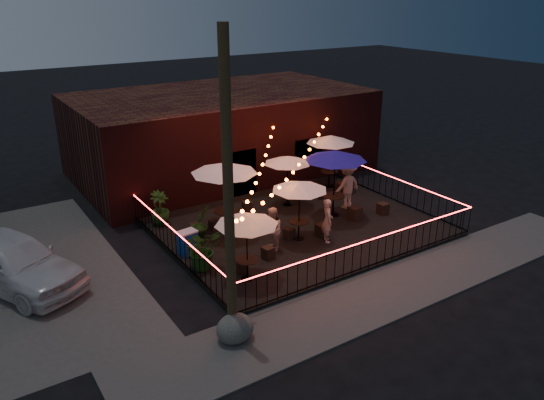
{
  "coord_description": "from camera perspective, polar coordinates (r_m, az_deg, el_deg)",
  "views": [
    {
      "loc": [
        -10.98,
        -13.1,
        8.62
      ],
      "look_at": [
        -1.12,
        2.07,
        1.44
      ],
      "focal_mm": 35.0,
      "sensor_mm": 36.0,
      "label": 1
    }
  ],
  "objects": [
    {
      "name": "patron_b",
      "position": [
        18.26,
        0.05,
        -3.21
      ],
      "size": [
        0.81,
        0.92,
        1.59
      ],
      "primitive_type": "imported",
      "rotation": [
        0.0,
        0.0,
        -1.88
      ],
      "color": "beige",
      "rests_on": "patio"
    },
    {
      "name": "cafe_table_4",
      "position": [
        20.74,
        6.84,
        4.71
      ],
      "size": [
        2.55,
        2.55,
        2.72
      ],
      "rotation": [
        0.0,
        0.0,
        -0.03
      ],
      "color": "black",
      "rests_on": "patio"
    },
    {
      "name": "cafe_table_3",
      "position": [
        21.8,
        1.68,
        4.28
      ],
      "size": [
        2.4,
        2.4,
        2.16
      ],
      "rotation": [
        0.0,
        0.0,
        -0.26
      ],
      "color": "black",
      "rests_on": "patio"
    },
    {
      "name": "bistro_chair_0",
      "position": [
        17.25,
        -3.48,
        -6.98
      ],
      "size": [
        0.39,
        0.39,
        0.44
      ],
      "primitive_type": "cube",
      "rotation": [
        0.0,
        0.0,
        -0.06
      ],
      "color": "black",
      "rests_on": "patio"
    },
    {
      "name": "boulder",
      "position": [
        14.3,
        -4.01,
        -13.64
      ],
      "size": [
        1.12,
        1.01,
        0.75
      ],
      "primitive_type": "ellipsoid",
      "rotation": [
        0.0,
        0.0,
        0.24
      ],
      "color": "#41413C",
      "rests_on": "ground"
    },
    {
      "name": "bistro_chair_5",
      "position": [
        19.71,
        5.32,
        -3.21
      ],
      "size": [
        0.37,
        0.37,
        0.43
      ],
      "primitive_type": "cube",
      "rotation": [
        0.0,
        0.0,
        3.13
      ],
      "color": "black",
      "rests_on": "patio"
    },
    {
      "name": "utility_pole",
      "position": [
        12.76,
        -4.7,
        0.33
      ],
      "size": [
        0.26,
        0.26,
        8.0
      ],
      "primitive_type": "cylinder",
      "color": "#342615",
      "rests_on": "ground"
    },
    {
      "name": "patio",
      "position": [
        20.53,
        2.72,
        -2.98
      ],
      "size": [
        10.0,
        8.0,
        0.15
      ],
      "primitive_type": "cube",
      "color": "black",
      "rests_on": "ground"
    },
    {
      "name": "bistro_chair_8",
      "position": [
        21.21,
        8.91,
        -1.42
      ],
      "size": [
        0.46,
        0.46,
        0.51
      ],
      "primitive_type": "cube",
      "rotation": [
        0.0,
        0.0,
        0.07
      ],
      "color": "black",
      "rests_on": "patio"
    },
    {
      "name": "patron_c",
      "position": [
        22.05,
        8.06,
        1.59
      ],
      "size": [
        1.32,
        0.8,
        1.98
      ],
      "primitive_type": "imported",
      "rotation": [
        0.0,
        0.0,
        3.19
      ],
      "color": "#DFAD90",
      "rests_on": "patio"
    },
    {
      "name": "bistro_chair_7",
      "position": [
        22.66,
        2.28,
        0.23
      ],
      "size": [
        0.45,
        0.45,
        0.41
      ],
      "primitive_type": "cube",
      "rotation": [
        0.0,
        0.0,
        2.78
      ],
      "color": "black",
      "rests_on": "patio"
    },
    {
      "name": "bistro_chair_10",
      "position": [
        23.28,
        5.16,
        0.81
      ],
      "size": [
        0.49,
        0.49,
        0.46
      ],
      "primitive_type": "cube",
      "rotation": [
        0.0,
        0.0,
        0.33
      ],
      "color": "black",
      "rests_on": "patio"
    },
    {
      "name": "bistro_chair_1",
      "position": [
        17.98,
        -0.42,
        -5.71
      ],
      "size": [
        0.41,
        0.41,
        0.42
      ],
      "primitive_type": "cube",
      "rotation": [
        0.0,
        0.0,
        3.29
      ],
      "color": "black",
      "rests_on": "patio"
    },
    {
      "name": "cafe_table_1",
      "position": [
        19.22,
        -5.17,
        3.35
      ],
      "size": [
        2.79,
        2.79,
        2.7
      ],
      "rotation": [
        0.0,
        0.0,
        0.15
      ],
      "color": "black",
      "rests_on": "patio"
    },
    {
      "name": "fence_right",
      "position": [
        23.38,
        12.77,
        1.19
      ],
      "size": [
        0.04,
        8.0,
        1.04
      ],
      "rotation": [
        0.0,
        0.0,
        1.57
      ],
      "color": "black",
      "rests_on": "patio"
    },
    {
      "name": "bistro_chair_4",
      "position": [
        19.39,
        1.83,
        -3.62
      ],
      "size": [
        0.4,
        0.4,
        0.4
      ],
      "primitive_type": "cube",
      "rotation": [
        0.0,
        0.0,
        0.22
      ],
      "color": "black",
      "rests_on": "patio"
    },
    {
      "name": "patron_a",
      "position": [
        19.03,
        5.99,
        -2.2
      ],
      "size": [
        0.61,
        0.7,
        1.63
      ],
      "primitive_type": "imported",
      "rotation": [
        0.0,
        0.0,
        1.14
      ],
      "color": "tan",
      "rests_on": "patio"
    },
    {
      "name": "cafe_table_2",
      "position": [
        18.7,
        2.98,
        1.46
      ],
      "size": [
        2.45,
        2.45,
        2.22
      ],
      "rotation": [
        0.0,
        0.0,
        -0.25
      ],
      "color": "black",
      "rests_on": "patio"
    },
    {
      "name": "car_white",
      "position": [
        18.22,
        -26.06,
        -5.95
      ],
      "size": [
        4.08,
        5.42,
        1.72
      ],
      "primitive_type": "imported",
      "rotation": [
        0.0,
        0.0,
        0.46
      ],
      "color": "silver",
      "rests_on": "ground"
    },
    {
      "name": "sidewalk",
      "position": [
        17.07,
        13.16,
        -9.22
      ],
      "size": [
        18.0,
        2.5,
        0.05
      ],
      "primitive_type": "cube",
      "color": "#464241",
      "rests_on": "ground"
    },
    {
      "name": "festoon_lights",
      "position": [
        18.86,
        0.89,
        2.76
      ],
      "size": [
        10.02,
        8.72,
        1.32
      ],
      "color": "#FD4F05",
      "rests_on": "ground"
    },
    {
      "name": "fence_front",
      "position": [
        17.52,
        10.42,
        -5.75
      ],
      "size": [
        10.0,
        0.04,
        1.04
      ],
      "color": "black",
      "rests_on": "patio"
    },
    {
      "name": "bistro_chair_9",
      "position": [
        21.95,
        11.83,
        -0.91
      ],
      "size": [
        0.39,
        0.39,
        0.45
      ],
      "primitive_type": "cube",
      "rotation": [
        0.0,
        0.0,
        3.11
      ],
      "color": "black",
      "rests_on": "patio"
    },
    {
      "name": "cooler",
      "position": [
        18.44,
        -9.05,
        -4.51
      ],
      "size": [
        0.7,
        0.55,
        0.84
      ],
      "rotation": [
        0.0,
        0.0,
        0.14
      ],
      "color": "#1540A4",
      "rests_on": "patio"
    },
    {
      "name": "bistro_chair_6",
      "position": [
        21.74,
        -2.68,
        -0.69
      ],
      "size": [
        0.46,
        0.46,
        0.44
      ],
      "primitive_type": "cube",
      "rotation": [
        0.0,
        0.0,
        -0.26
      ],
      "color": "black",
      "rests_on": "patio"
    },
    {
      "name": "cafe_table_5",
      "position": [
        24.04,
        6.33,
        6.45
      ],
      "size": [
        2.82,
        2.82,
        2.44
      ],
      "rotation": [
        0.0,
        0.0,
        0.34
      ],
      "color": "black",
      "rests_on": "patio"
    },
    {
      "name": "cafe_table_0",
      "position": [
        16.01,
        -2.76,
        -2.26
      ],
      "size": [
        2.6,
        2.6,
        2.18
      ],
      "rotation": [
        0.0,
        0.0,
        0.41
      ],
      "color": "black",
      "rests_on": "patio"
    },
    {
      "name": "bistro_chair_2",
      "position": [
        19.83,
        -8.27,
        -3.17
      ],
      "size": [
        0.47,
        0.47,
        0.45
      ],
      "primitive_type": "cube",
      "rotation": [
        0.0,
        0.0,
        -0.25
      ],
      "color": "black",
      "rests_on": "patio"
    },
    {
      "name": "ground",
      "position": [
        19.14,
        6.22,
        -5.26
      ],
      "size": [
        110.0,
        110.0,
        0.0
      ],
      "primitive_type": "plane",
      "color": "black",
      "rests_on": "ground"
    },
    {
      "name": "potted_shrub_b",
      "position": [
        19.12,
        -7.75,
        -2.57
      ],
      "size": [
        0.87,
        0.76,
        1.38
      ],
      "primitive_type": "imported",
      "rotation": [
        0.0,
        0.0,
        0.21
      ],
      "color": "#114112",
      "rests_on": "patio"
    },
    {
      "name": "potted_shrub_a",
      "position": [
        17.35,
        -7.52,
        -5.24
      ],
      "size": [
        1.3,
        1.15,
        1.36
      ],
      "primitive_type": "imported",
      "rotation": [
        0.0,
        0.0,
        0.07
      ],
      "color": "#14410E",
      "rests_on": "patio"
    },
    {
      "name": "fence_left",
      "position": [
        18.09,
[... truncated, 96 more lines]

